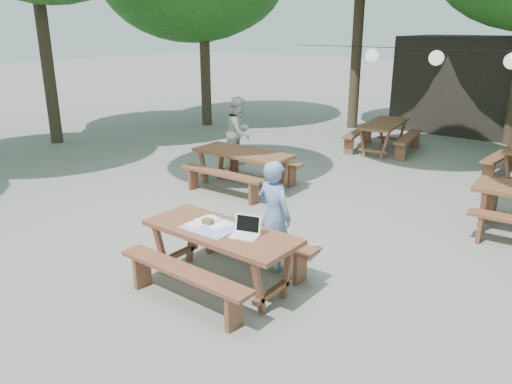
{
  "coord_description": "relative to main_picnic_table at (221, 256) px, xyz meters",
  "views": [
    {
      "loc": [
        3.81,
        -5.85,
        3.14
      ],
      "look_at": [
        -0.0,
        -0.98,
        1.05
      ],
      "focal_mm": 35.0,
      "sensor_mm": 36.0,
      "label": 1
    }
  ],
  "objects": [
    {
      "name": "picnic_table_far_w",
      "position": [
        -1.39,
        7.8,
        0.0
      ],
      "size": [
        1.85,
        2.12,
        0.75
      ],
      "rotation": [
        0.0,
        0.0,
        1.72
      ],
      "color": "brown",
      "rests_on": "ground"
    },
    {
      "name": "woman",
      "position": [
        0.23,
        0.8,
        0.36
      ],
      "size": [
        0.59,
        0.43,
        1.49
      ],
      "primitive_type": "imported",
      "rotation": [
        0.0,
        0.0,
        3.0
      ],
      "color": "#6789BC",
      "rests_on": "ground"
    },
    {
      "name": "picnic_table_nw",
      "position": [
        -2.3,
        3.22,
        0.0
      ],
      "size": [
        2.02,
        1.63,
        0.75
      ],
      "rotation": [
        0.0,
        0.0,
        0.03
      ],
      "color": "brown",
      "rests_on": "ground"
    },
    {
      "name": "main_picnic_table",
      "position": [
        0.0,
        0.0,
        0.0
      ],
      "size": [
        2.0,
        1.58,
        0.75
      ],
      "color": "brown",
      "rests_on": "ground"
    },
    {
      "name": "ground",
      "position": [
        0.0,
        1.68,
        -0.39
      ],
      "size": [
        80.0,
        80.0,
        0.0
      ],
      "primitive_type": "plane",
      "color": "slate",
      "rests_on": "ground"
    },
    {
      "name": "laptop",
      "position": [
        0.35,
        0.06,
        0.42
      ],
      "size": [
        0.39,
        0.35,
        0.24
      ],
      "rotation": [
        0.0,
        0.0,
        0.31
      ],
      "color": "white",
      "rests_on": "main_picnic_table"
    },
    {
      "name": "paper_lanterns",
      "position": [
        -0.19,
        7.68,
        2.02
      ],
      "size": [
        9.0,
        0.34,
        0.38
      ],
      "color": "black",
      "rests_on": "ground"
    },
    {
      "name": "pavilion",
      "position": [
        0.5,
        12.18,
        1.01
      ],
      "size": [
        6.0,
        3.0,
        2.8
      ],
      "primitive_type": "cube",
      "color": "black",
      "rests_on": "ground"
    },
    {
      "name": "tabletop_clutter",
      "position": [
        -0.17,
        0.01,
        0.37
      ],
      "size": [
        0.67,
        0.58,
        0.08
      ],
      "color": "#3467B1",
      "rests_on": "main_picnic_table"
    },
    {
      "name": "second_person",
      "position": [
        -3.39,
        4.42,
        0.41
      ],
      "size": [
        0.77,
        0.89,
        1.6
      ],
      "primitive_type": "imported",
      "rotation": [
        0.0,
        0.0,
        1.8
      ],
      "color": "silver",
      "rests_on": "ground"
    }
  ]
}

